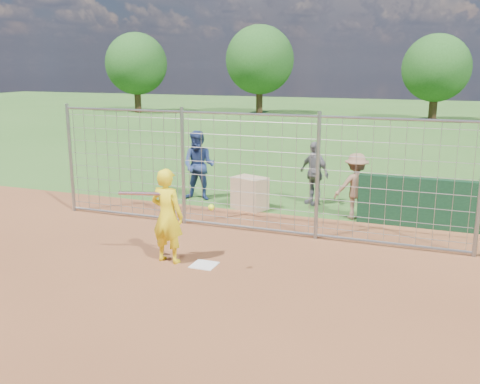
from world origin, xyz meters
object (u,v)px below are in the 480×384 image
at_px(batter, 167,216).
at_px(bystander_c, 356,186).
at_px(bystander_b, 314,173).
at_px(equipment_bin, 250,193).
at_px(bystander_a, 199,166).

distance_m(batter, bystander_c, 4.86).
height_order(batter, bystander_c, batter).
distance_m(bystander_b, bystander_c, 1.54).
relative_size(bystander_b, equipment_bin, 2.02).
distance_m(batter, bystander_b, 5.22).
bearing_deg(bystander_b, bystander_a, -135.93).
bearing_deg(equipment_bin, bystander_c, 20.83).
xyz_separation_m(batter, bystander_a, (-1.44, 4.39, 0.05)).
relative_size(bystander_a, bystander_b, 1.13).
bearing_deg(equipment_bin, bystander_b, 56.54).
bearing_deg(bystander_c, bystander_a, -34.07).
distance_m(bystander_a, bystander_b, 2.99).
xyz_separation_m(bystander_b, equipment_bin, (-1.36, -1.04, -0.41)).
bearing_deg(bystander_a, bystander_c, -9.45).
relative_size(batter, equipment_bin, 2.15).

